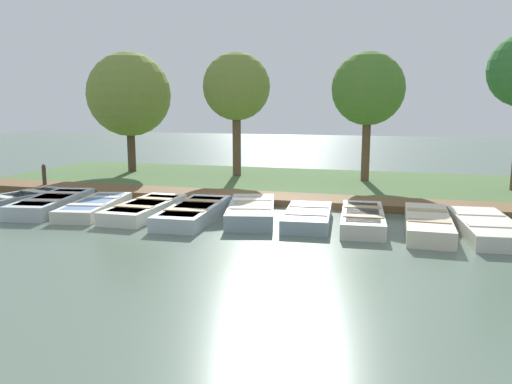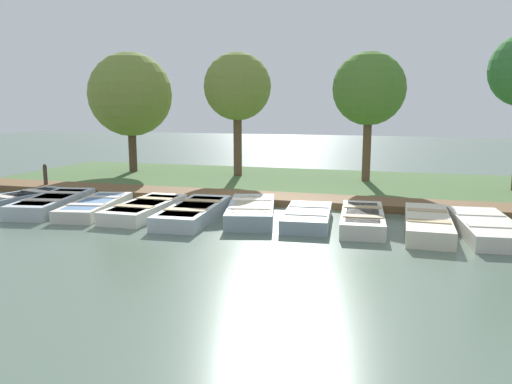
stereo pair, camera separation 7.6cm
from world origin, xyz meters
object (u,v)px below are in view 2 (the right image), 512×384
at_px(rowboat_6, 308,217).
at_px(mooring_post_near, 45,177).
at_px(rowboat_4, 194,212).
at_px(park_tree_far_left, 130,95).
at_px(rowboat_7, 362,219).
at_px(park_tree_left, 237,87).
at_px(rowboat_0, 20,199).
at_px(rowboat_1, 53,203).
at_px(rowboat_3, 145,208).
at_px(rowboat_2, 95,206).
at_px(park_tree_center, 369,89).
at_px(rowboat_9, 486,227).
at_px(rowboat_5, 251,211).
at_px(rowboat_8, 428,223).

distance_m(rowboat_6, mooring_post_near, 10.37).
distance_m(rowboat_4, park_tree_far_left, 10.22).
height_order(rowboat_7, park_tree_left, park_tree_left).
bearing_deg(rowboat_7, rowboat_0, -93.52).
xyz_separation_m(rowboat_1, rowboat_3, (-0.13, 2.97, -0.02)).
height_order(rowboat_2, park_tree_left, park_tree_left).
height_order(rowboat_7, park_tree_far_left, park_tree_far_left).
height_order(rowboat_0, rowboat_1, rowboat_1).
bearing_deg(rowboat_6, park_tree_center, 166.47).
distance_m(rowboat_9, park_tree_center, 8.54).
height_order(rowboat_1, park_tree_left, park_tree_left).
relative_size(rowboat_1, park_tree_center, 0.68).
relative_size(rowboat_5, rowboat_8, 0.99).
distance_m(rowboat_1, park_tree_far_left, 8.38).
xyz_separation_m(rowboat_1, rowboat_7, (-0.49, 8.93, -0.02)).
bearing_deg(rowboat_2, rowboat_6, 82.60).
bearing_deg(rowboat_9, rowboat_7, -97.45).
distance_m(rowboat_1, rowboat_4, 4.48).
xyz_separation_m(rowboat_0, rowboat_5, (-0.23, 7.39, 0.03)).
bearing_deg(park_tree_far_left, rowboat_5, 47.39).
xyz_separation_m(rowboat_0, park_tree_center, (-7.19, 9.95, 3.46)).
bearing_deg(rowboat_7, mooring_post_near, -106.27).
height_order(rowboat_8, rowboat_9, rowboat_8).
relative_size(rowboat_0, rowboat_3, 1.01).
xyz_separation_m(rowboat_2, rowboat_4, (0.02, 3.08, 0.02)).
height_order(rowboat_1, rowboat_2, rowboat_1).
xyz_separation_m(mooring_post_near, park_tree_center, (-4.62, 11.05, 3.16)).
bearing_deg(park_tree_center, rowboat_0, -54.15).
bearing_deg(mooring_post_near, rowboat_5, 74.64).
distance_m(rowboat_3, rowboat_6, 4.58).
relative_size(rowboat_7, park_tree_center, 0.62).
bearing_deg(rowboat_8, rowboat_5, -92.32).
distance_m(rowboat_3, rowboat_8, 7.54).
height_order(rowboat_4, park_tree_far_left, park_tree_far_left).
bearing_deg(rowboat_0, rowboat_4, 101.49).
distance_m(rowboat_5, rowboat_6, 1.58).
bearing_deg(rowboat_2, rowboat_8, 81.22).
distance_m(rowboat_0, rowboat_5, 7.39).
bearing_deg(park_tree_center, park_tree_far_left, -90.26).
bearing_deg(park_tree_left, rowboat_9, 50.03).
relative_size(rowboat_4, rowboat_9, 1.03).
bearing_deg(rowboat_2, park_tree_center, 125.71).
bearing_deg(rowboat_1, rowboat_2, 82.64).
bearing_deg(park_tree_center, rowboat_1, -48.75).
bearing_deg(rowboat_1, rowboat_7, 83.04).
height_order(mooring_post_near, park_tree_left, park_tree_left).
bearing_deg(rowboat_3, park_tree_far_left, -148.67).
bearing_deg(rowboat_5, rowboat_6, 71.82).
bearing_deg(rowboat_8, rowboat_0, -89.74).
distance_m(rowboat_2, rowboat_4, 3.08).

